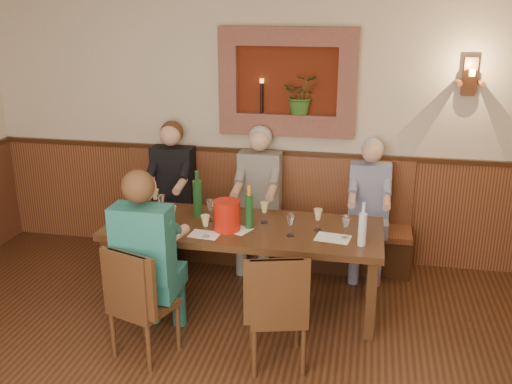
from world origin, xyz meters
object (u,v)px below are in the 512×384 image
at_px(chair_near_left, 144,324).
at_px(water_bottle, 362,228).
at_px(chair_near_right, 277,332).
at_px(person_bench_right, 368,220).
at_px(dining_table, 244,234).
at_px(person_chair_front, 150,273).
at_px(bench, 263,230).
at_px(wine_bottle_green_a, 249,211).
at_px(spittoon_bucket, 227,216).
at_px(person_bench_left, 172,203).
at_px(person_bench_mid, 258,209).
at_px(wine_bottle_green_b, 198,198).

relative_size(chair_near_left, water_bottle, 2.56).
xyz_separation_m(chair_near_right, person_bench_right, (0.62, 1.70, 0.29)).
height_order(dining_table, person_chair_front, person_chair_front).
xyz_separation_m(dining_table, water_bottle, (1.02, -0.22, 0.22)).
xyz_separation_m(bench, water_bottle, (1.02, -1.16, 0.57)).
relative_size(bench, wine_bottle_green_a, 7.72).
bearing_deg(bench, spittoon_bucket, -96.34).
bearing_deg(wine_bottle_green_a, person_chair_front, -130.81).
xyz_separation_m(dining_table, wine_bottle_green_a, (0.06, -0.05, 0.23)).
height_order(person_bench_left, person_chair_front, person_chair_front).
xyz_separation_m(person_bench_left, water_bottle, (1.98, -1.06, 0.29)).
height_order(dining_table, person_bench_left, person_bench_left).
relative_size(chair_near_right, person_bench_right, 0.69).
bearing_deg(person_bench_mid, wine_bottle_green_a, -83.88).
height_order(person_bench_right, person_chair_front, person_chair_front).
bearing_deg(person_chair_front, person_bench_mid, 71.61).
bearing_deg(person_bench_right, person_chair_front, -135.38).
bearing_deg(person_bench_left, chair_near_left, -77.89).
distance_m(person_bench_mid, wine_bottle_green_b, 0.87).
relative_size(chair_near_left, wine_bottle_green_a, 2.38).
relative_size(bench, person_bench_right, 2.20).
distance_m(bench, chair_near_left, 1.97).
distance_m(dining_table, spittoon_bucket, 0.27).
relative_size(wine_bottle_green_a, water_bottle, 1.08).
bearing_deg(bench, dining_table, -90.00).
distance_m(person_bench_mid, water_bottle, 1.52).
height_order(bench, person_bench_mid, person_bench_mid).
bearing_deg(person_bench_right, water_bottle, -92.50).
distance_m(dining_table, water_bottle, 1.07).
relative_size(chair_near_left, person_bench_mid, 0.64).
bearing_deg(chair_near_right, spittoon_bucket, 112.21).
bearing_deg(person_bench_left, spittoon_bucket, -48.77).
distance_m(person_bench_left, wine_bottle_green_b, 0.91).
xyz_separation_m(bench, person_bench_left, (-0.96, -0.11, 0.27)).
bearing_deg(dining_table, wine_bottle_green_a, -37.58).
bearing_deg(bench, person_bench_left, -173.66).
bearing_deg(spittoon_bucket, chair_near_right, -52.73).
bearing_deg(water_bottle, person_bench_right, 87.50).
bearing_deg(person_chair_front, spittoon_bucket, 55.22).
xyz_separation_m(chair_near_left, person_chair_front, (0.01, 0.16, 0.34)).
distance_m(bench, person_bench_left, 1.00).
height_order(spittoon_bucket, wine_bottle_green_a, wine_bottle_green_a).
height_order(bench, person_bench_left, person_bench_left).
distance_m(person_chair_front, wine_bottle_green_a, 1.01).
relative_size(spittoon_bucket, wine_bottle_green_a, 0.67).
bearing_deg(person_chair_front, person_bench_right, 44.62).
height_order(dining_table, spittoon_bucket, spittoon_bucket).
relative_size(person_chair_front, wine_bottle_green_b, 3.46).
bearing_deg(person_chair_front, person_bench_left, 103.51).
xyz_separation_m(chair_near_left, spittoon_bucket, (0.46, 0.82, 0.61)).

